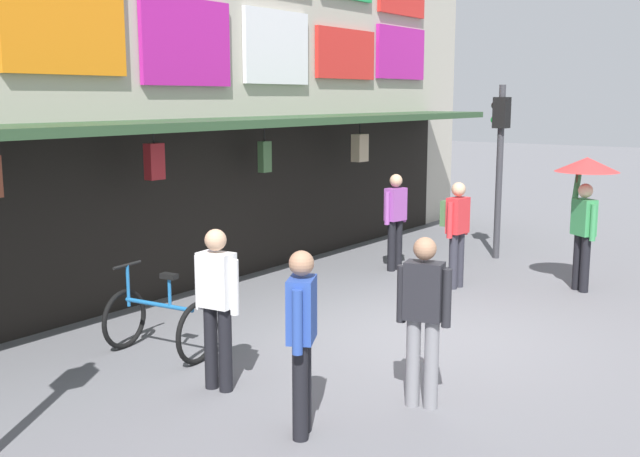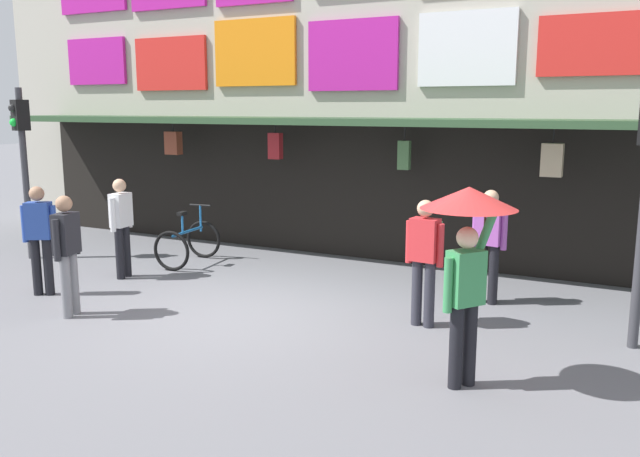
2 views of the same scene
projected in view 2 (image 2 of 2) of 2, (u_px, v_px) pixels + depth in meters
ground_plane at (234, 313)px, 9.22m from camera, size 80.00×80.00×0.00m
shopfront at (366, 47)px, 12.50m from camera, size 18.00×2.60×8.00m
traffic_light_near at (22, 146)px, 12.19m from camera, size 0.34×0.35×3.20m
bicycle_parked at (188, 243)px, 12.04m from camera, size 0.85×1.24×1.05m
pedestrian_in_green at (67, 249)px, 8.94m from camera, size 0.30×0.52×1.68m
pedestrian_in_black at (121, 222)px, 10.98m from camera, size 0.26×0.53×1.68m
pedestrian_in_red at (40, 234)px, 9.96m from camera, size 0.48×0.36×1.68m
pedestrian_in_yellow at (425, 253)px, 8.53m from camera, size 0.53×0.39×1.68m
pedestrian_with_umbrella at (468, 231)px, 6.52m from camera, size 0.96×0.96×2.08m
pedestrian_in_white at (489, 240)px, 9.53m from camera, size 0.52×0.28×1.68m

